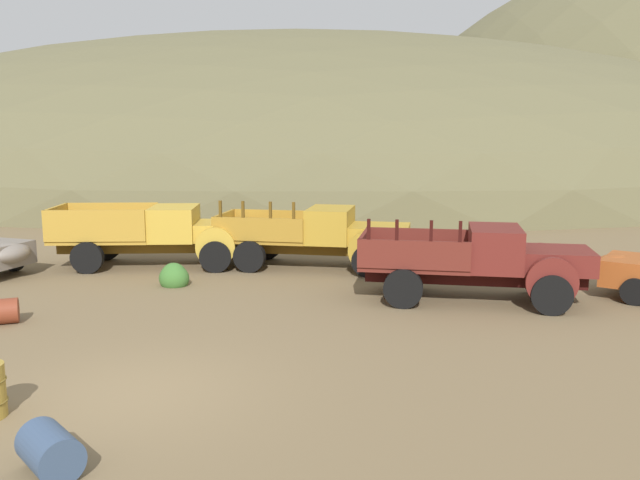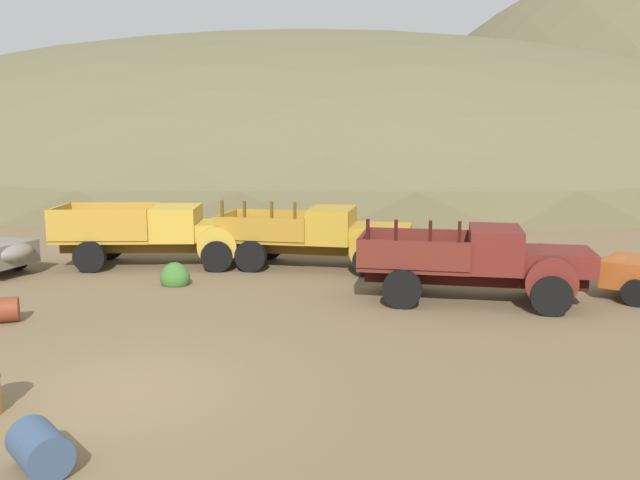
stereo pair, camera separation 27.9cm
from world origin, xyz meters
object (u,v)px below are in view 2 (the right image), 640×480
truck_mustard (328,236)px  truck_faded_yellow (172,234)px  truck_oxblood (490,263)px  oil_drum_spare (40,449)px

truck_mustard → truck_faded_yellow: bearing=-173.5°
truck_mustard → truck_oxblood: 5.72m
truck_faded_yellow → oil_drum_spare: (4.80, -12.04, -0.71)m
truck_faded_yellow → oil_drum_spare: 12.98m
truck_mustard → oil_drum_spare: truck_mustard is taller
oil_drum_spare → truck_faded_yellow: bearing=111.7°
truck_mustard → oil_drum_spare: (-0.08, -13.06, -0.69)m
truck_mustard → oil_drum_spare: bearing=-95.6°
oil_drum_spare → truck_oxblood: bearing=63.7°
truck_mustard → truck_oxblood: (5.00, -2.78, -0.00)m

